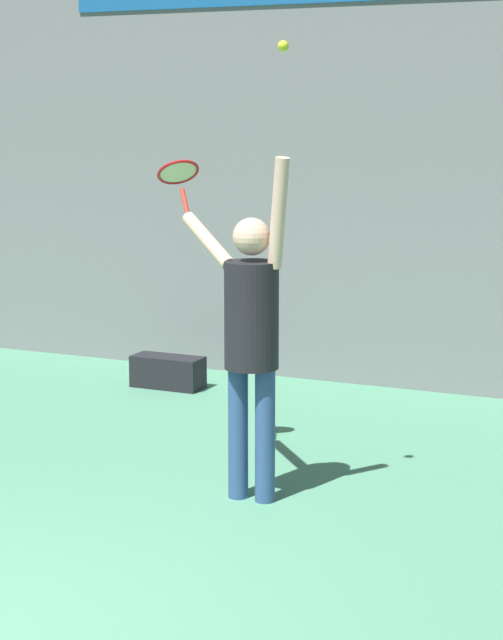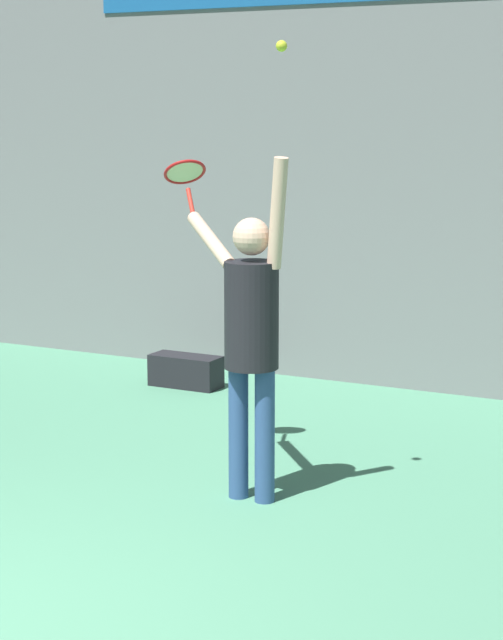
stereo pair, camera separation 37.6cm
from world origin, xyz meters
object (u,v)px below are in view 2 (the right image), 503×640
Objects in this scene: tennis_player at (251,326)px; equipment_bag at (186,371)px; tennis_racket at (185,175)px; tennis_ball at (281,46)px.

tennis_player is 3.34m from equipment_bag.
tennis_player is 5.52× the size of tennis_racket.
tennis_racket is 0.61× the size of equipment_bag.
equipment_bag is at bearing 128.27° from tennis_player.
equipment_bag is (-1.18, 1.96, -1.92)m from tennis_racket.
equipment_bag is at bearing 121.04° from tennis_racket.
tennis_player reaches higher than equipment_bag.
tennis_racket is at bearing 148.54° from tennis_ball.
tennis_racket is 2.99m from equipment_bag.
tennis_ball is (0.26, -0.10, 1.73)m from tennis_player.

